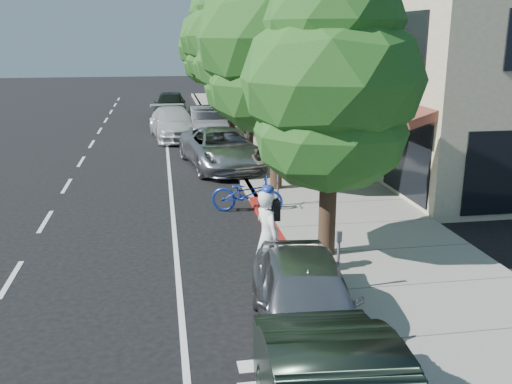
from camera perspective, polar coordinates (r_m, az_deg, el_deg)
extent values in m
plane|color=black|center=(15.34, 1.66, -4.10)|extent=(120.00, 120.00, 0.00)
cube|color=gray|center=(23.31, 3.44, 2.92)|extent=(4.60, 56.00, 0.15)
cube|color=#9E998E|center=(22.92, -2.18, 2.72)|extent=(0.30, 56.00, 0.15)
cube|color=maroon|center=(16.24, 0.98, -2.69)|extent=(0.32, 4.00, 0.15)
cube|color=beige|center=(34.52, 11.90, 12.47)|extent=(10.00, 36.00, 7.00)
cylinder|color=black|center=(13.33, 7.16, -1.90)|extent=(0.40, 0.40, 2.38)
ellipsoid|color=#1E4B16|center=(12.90, 7.43, 6.03)|extent=(3.48, 3.48, 2.78)
ellipsoid|color=#1E4B16|center=(12.76, 7.62, 11.15)|extent=(4.09, 4.09, 3.27)
ellipsoid|color=#1E4B16|center=(12.73, 7.82, 16.64)|extent=(3.07, 3.07, 2.45)
cylinder|color=black|center=(18.92, 2.04, 4.15)|extent=(0.40, 0.40, 2.84)
ellipsoid|color=#1E4B16|center=(18.61, 2.11, 10.91)|extent=(4.47, 4.47, 3.58)
ellipsoid|color=#1E4B16|center=(18.55, 2.15, 15.16)|extent=(5.26, 5.26, 4.21)
cylinder|color=black|center=(24.78, -0.73, 6.24)|extent=(0.40, 0.40, 2.31)
ellipsoid|color=#1E4B16|center=(24.55, -0.74, 10.42)|extent=(3.87, 3.87, 3.10)
ellipsoid|color=#1E4B16|center=(24.48, -0.75, 13.03)|extent=(4.56, 4.56, 3.65)
ellipsoid|color=#1E4B16|center=(24.45, -0.76, 15.81)|extent=(3.42, 3.42, 2.73)
cylinder|color=black|center=(30.62, -2.46, 8.54)|extent=(0.40, 0.40, 2.86)
ellipsoid|color=#1E4B16|center=(30.43, -2.51, 12.74)|extent=(4.13, 4.13, 3.30)
ellipsoid|color=#1E4B16|center=(30.40, -2.54, 15.35)|extent=(4.86, 4.86, 3.89)
ellipsoid|color=#1E4B16|center=(30.43, -2.58, 18.12)|extent=(3.64, 3.64, 2.91)
cylinder|color=black|center=(36.55, -3.64, 9.61)|extent=(0.40, 0.40, 2.80)
ellipsoid|color=#1E4B16|center=(36.39, -3.70, 13.06)|extent=(4.24, 4.24, 3.39)
ellipsoid|color=#1E4B16|center=(36.36, -3.74, 15.20)|extent=(4.98, 4.98, 3.99)
ellipsoid|color=#1E4B16|center=(36.38, -3.78, 17.47)|extent=(3.74, 3.74, 2.99)
cylinder|color=black|center=(42.52, -4.49, 10.16)|extent=(0.40, 0.40, 2.41)
ellipsoid|color=#1E4B16|center=(42.38, -4.54, 12.71)|extent=(4.11, 4.11, 3.28)
ellipsoid|color=#1E4B16|center=(42.34, -4.57, 14.29)|extent=(4.83, 4.83, 3.86)
ellipsoid|color=#1E4B16|center=(42.33, -4.61, 15.97)|extent=(3.62, 3.62, 2.90)
imported|color=white|center=(12.10, 1.17, -4.47)|extent=(0.70, 0.86, 2.03)
imported|color=#17309F|center=(16.91, -0.91, -0.20)|extent=(2.29, 1.42, 1.13)
imported|color=#B1B0B5|center=(22.65, -3.44, 4.36)|extent=(3.31, 5.88, 1.55)
imported|color=black|center=(29.09, -4.84, 6.91)|extent=(1.73, 4.96, 1.63)
imported|color=silver|center=(29.51, -8.23, 6.82)|extent=(2.73, 5.47, 1.53)
imported|color=black|center=(37.14, -8.55, 8.66)|extent=(2.22, 4.91, 1.64)
imported|color=#9B9B9F|center=(10.00, 4.98, -10.69)|extent=(2.23, 4.54, 1.49)
imported|color=black|center=(24.89, 5.88, 5.73)|extent=(0.80, 0.64, 1.60)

